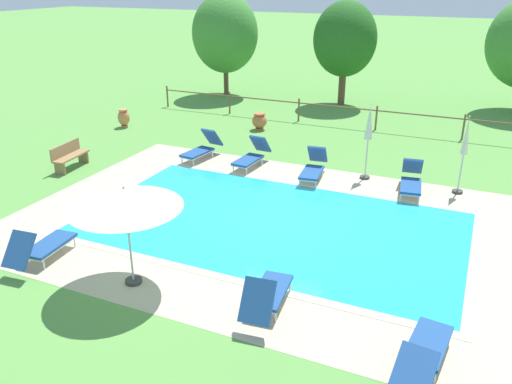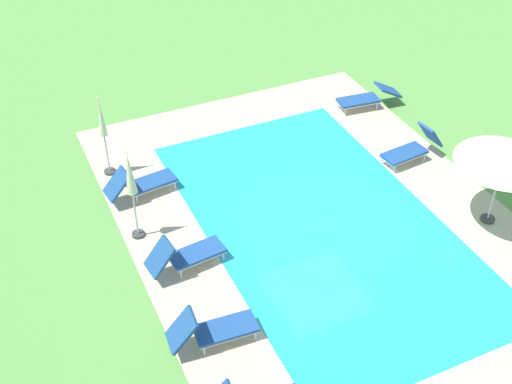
# 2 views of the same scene
# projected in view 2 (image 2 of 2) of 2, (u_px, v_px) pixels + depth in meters

# --- Properties ---
(ground_plane) EXTENTS (160.00, 160.00, 0.00)m
(ground_plane) POSITION_uv_depth(u_px,v_px,m) (321.00, 224.00, 16.74)
(ground_plane) COLOR #599342
(pool_deck_paving) EXTENTS (13.65, 9.37, 0.01)m
(pool_deck_paving) POSITION_uv_depth(u_px,v_px,m) (321.00, 224.00, 16.74)
(pool_deck_paving) COLOR #BCAD8E
(pool_deck_paving) RESTS_ON ground
(swimming_pool_water) EXTENTS (9.91, 5.64, 0.01)m
(swimming_pool_water) POSITION_uv_depth(u_px,v_px,m) (321.00, 224.00, 16.74)
(swimming_pool_water) COLOR #23A8C1
(swimming_pool_water) RESTS_ON ground
(pool_coping_rim) EXTENTS (10.39, 6.12, 0.01)m
(pool_coping_rim) POSITION_uv_depth(u_px,v_px,m) (321.00, 224.00, 16.74)
(pool_coping_rim) COLOR beige
(pool_coping_rim) RESTS_ON ground
(sun_lounger_north_near_steps) EXTENTS (0.84, 1.97, 0.94)m
(sun_lounger_north_near_steps) POSITION_uv_depth(u_px,v_px,m) (142.00, 183.00, 17.46)
(sun_lounger_north_near_steps) COLOR navy
(sun_lounger_north_near_steps) RESTS_ON ground
(sun_lounger_north_mid) EXTENTS (0.79, 1.88, 1.01)m
(sun_lounger_north_mid) POSITION_uv_depth(u_px,v_px,m) (412.00, 148.00, 18.72)
(sun_lounger_north_mid) COLOR navy
(sun_lounger_north_mid) RESTS_ON ground
(sun_lounger_north_end) EXTENTS (0.82, 2.12, 0.73)m
(sun_lounger_north_end) POSITION_uv_depth(u_px,v_px,m) (367.00, 98.00, 21.06)
(sun_lounger_north_end) COLOR navy
(sun_lounger_north_end) RESTS_ON ground
(sun_lounger_south_near_corner) EXTENTS (0.81, 1.93, 0.98)m
(sun_lounger_south_near_corner) POSITION_uv_depth(u_px,v_px,m) (186.00, 255.00, 15.29)
(sun_lounger_south_near_corner) COLOR navy
(sun_lounger_south_near_corner) RESTS_ON ground
(sun_lounger_south_mid) EXTENTS (0.74, 1.90, 0.98)m
(sun_lounger_south_mid) POSITION_uv_depth(u_px,v_px,m) (213.00, 329.00, 13.54)
(sun_lounger_south_mid) COLOR navy
(sun_lounger_south_mid) RESTS_ON ground
(patio_umbrella_open_foreground) EXTENTS (2.36, 2.36, 2.26)m
(patio_umbrella_open_foreground) POSITION_uv_depth(u_px,v_px,m) (505.00, 155.00, 15.64)
(patio_umbrella_open_foreground) COLOR #383838
(patio_umbrella_open_foreground) RESTS_ON ground
(patio_umbrella_closed_row_west) EXTENTS (0.32, 0.32, 2.41)m
(patio_umbrella_closed_row_west) POSITION_uv_depth(u_px,v_px,m) (103.00, 126.00, 17.54)
(patio_umbrella_closed_row_west) COLOR #383838
(patio_umbrella_closed_row_west) RESTS_ON ground
(patio_umbrella_closed_row_mid_west) EXTENTS (0.32, 0.32, 2.49)m
(patio_umbrella_closed_row_mid_west) POSITION_uv_depth(u_px,v_px,m) (131.00, 181.00, 15.36)
(patio_umbrella_closed_row_mid_west) COLOR #383838
(patio_umbrella_closed_row_mid_west) RESTS_ON ground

